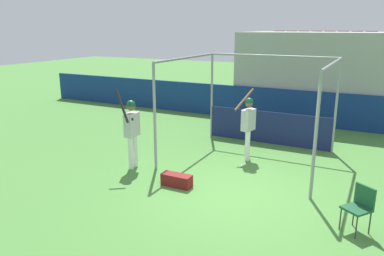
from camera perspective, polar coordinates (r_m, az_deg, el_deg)
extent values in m
plane|color=#477F38|center=(8.23, 6.56, -10.17)|extent=(60.00, 60.00, 0.00)
cube|color=navy|center=(14.37, 16.29, 2.98)|extent=(24.00, 0.12, 1.28)
cube|color=#9E9E99|center=(16.21, 17.98, 7.85)|extent=(5.40, 4.00, 3.33)
cube|color=maroon|center=(15.14, 9.63, 6.62)|extent=(0.45, 0.40, 0.10)
cube|color=maroon|center=(15.28, 9.87, 7.55)|extent=(0.45, 0.06, 0.40)
cube|color=maroon|center=(14.99, 11.65, 6.43)|extent=(0.45, 0.40, 0.10)
cube|color=maroon|center=(15.13, 11.88, 7.38)|extent=(0.45, 0.06, 0.40)
cube|color=maroon|center=(14.86, 13.70, 6.24)|extent=(0.45, 0.40, 0.10)
cube|color=maroon|center=(15.00, 13.92, 7.20)|extent=(0.45, 0.06, 0.40)
cube|color=maroon|center=(14.74, 15.78, 6.04)|extent=(0.45, 0.40, 0.10)
cube|color=maroon|center=(14.89, 15.99, 7.00)|extent=(0.45, 0.06, 0.40)
cube|color=maroon|center=(14.65, 17.90, 5.82)|extent=(0.45, 0.40, 0.10)
cube|color=maroon|center=(14.79, 18.08, 6.79)|extent=(0.45, 0.06, 0.40)
cube|color=maroon|center=(14.57, 20.03, 5.59)|extent=(0.45, 0.40, 0.10)
cube|color=maroon|center=(14.72, 20.20, 6.57)|extent=(0.45, 0.06, 0.40)
cube|color=maroon|center=(14.52, 22.18, 5.36)|extent=(0.45, 0.40, 0.10)
cube|color=maroon|center=(14.66, 22.34, 6.34)|extent=(0.45, 0.06, 0.40)
cube|color=maroon|center=(14.49, 24.35, 5.11)|extent=(0.45, 0.40, 0.10)
cube|color=maroon|center=(14.63, 24.49, 6.10)|extent=(0.45, 0.06, 0.40)
cube|color=maroon|center=(15.85, 10.58, 8.40)|extent=(0.45, 0.40, 0.10)
cube|color=maroon|center=(16.00, 10.81, 9.28)|extent=(0.45, 0.06, 0.40)
cube|color=maroon|center=(15.71, 12.52, 8.24)|extent=(0.45, 0.40, 0.10)
cube|color=maroon|center=(15.85, 12.74, 9.13)|extent=(0.45, 0.06, 0.40)
cube|color=maroon|center=(15.58, 14.49, 8.07)|extent=(0.45, 0.40, 0.10)
cube|color=maroon|center=(15.73, 14.69, 8.96)|extent=(0.45, 0.06, 0.40)
cube|color=maroon|center=(15.47, 16.49, 7.88)|extent=(0.45, 0.40, 0.10)
cube|color=maroon|center=(15.62, 16.68, 8.79)|extent=(0.45, 0.06, 0.40)
cube|color=maroon|center=(15.38, 18.52, 7.69)|extent=(0.45, 0.40, 0.10)
cube|color=maroon|center=(15.53, 18.69, 8.59)|extent=(0.45, 0.06, 0.40)
cube|color=maroon|center=(15.31, 20.56, 7.48)|extent=(0.45, 0.40, 0.10)
cube|color=maroon|center=(15.46, 20.72, 8.39)|extent=(0.45, 0.06, 0.40)
cube|color=maroon|center=(15.26, 22.62, 7.26)|extent=(0.45, 0.40, 0.10)
cube|color=maroon|center=(15.41, 22.76, 8.18)|extent=(0.45, 0.06, 0.40)
cube|color=maroon|center=(15.23, 24.69, 7.03)|extent=(0.45, 0.40, 0.10)
cube|color=maroon|center=(15.38, 24.82, 7.95)|extent=(0.45, 0.06, 0.40)
cube|color=maroon|center=(16.58, 11.45, 10.03)|extent=(0.45, 0.40, 0.10)
cube|color=maroon|center=(16.73, 11.67, 10.86)|extent=(0.45, 0.06, 0.40)
cube|color=maroon|center=(16.44, 13.32, 9.89)|extent=(0.45, 0.40, 0.10)
cube|color=maroon|center=(16.60, 13.52, 10.72)|extent=(0.45, 0.06, 0.40)
cube|color=maroon|center=(16.32, 15.22, 9.73)|extent=(0.45, 0.40, 0.10)
cube|color=maroon|center=(16.47, 15.41, 10.57)|extent=(0.45, 0.06, 0.40)
cube|color=maroon|center=(16.21, 17.14, 9.56)|extent=(0.45, 0.40, 0.10)
cube|color=maroon|center=(16.37, 17.32, 10.41)|extent=(0.45, 0.06, 0.40)
cube|color=maroon|center=(16.13, 19.09, 9.38)|extent=(0.45, 0.40, 0.10)
cube|color=maroon|center=(16.29, 19.25, 10.23)|extent=(0.45, 0.06, 0.40)
cube|color=maroon|center=(16.06, 21.05, 9.19)|extent=(0.45, 0.40, 0.10)
cube|color=maroon|center=(16.22, 21.20, 10.04)|extent=(0.45, 0.06, 0.40)
cube|color=maroon|center=(16.01, 23.02, 8.98)|extent=(0.45, 0.40, 0.10)
cube|color=maroon|center=(16.17, 23.15, 9.84)|extent=(0.45, 0.06, 0.40)
cube|color=maroon|center=(15.98, 25.00, 8.76)|extent=(0.45, 0.40, 0.10)
cube|color=maroon|center=(16.14, 25.12, 9.62)|extent=(0.45, 0.06, 0.40)
cube|color=maroon|center=(17.32, 12.26, 11.52)|extent=(0.45, 0.40, 0.10)
cube|color=maroon|center=(17.48, 12.46, 12.30)|extent=(0.45, 0.06, 0.40)
cube|color=maroon|center=(17.19, 14.06, 11.39)|extent=(0.45, 0.40, 0.10)
cube|color=maroon|center=(17.35, 14.25, 12.17)|extent=(0.45, 0.06, 0.40)
cube|color=maroon|center=(17.07, 15.89, 11.25)|extent=(0.45, 0.40, 0.10)
cube|color=maroon|center=(17.24, 16.07, 12.04)|extent=(0.45, 0.06, 0.40)
cube|color=maroon|center=(16.97, 17.74, 11.09)|extent=(0.45, 0.40, 0.10)
cube|color=maroon|center=(17.14, 17.91, 11.88)|extent=(0.45, 0.06, 0.40)
cube|color=maroon|center=(16.89, 19.61, 10.92)|extent=(0.45, 0.40, 0.10)
cube|color=maroon|center=(17.06, 19.76, 11.72)|extent=(0.45, 0.06, 0.40)
cube|color=maroon|center=(16.82, 21.49, 10.74)|extent=(0.45, 0.40, 0.10)
cube|color=maroon|center=(16.99, 21.63, 11.54)|extent=(0.45, 0.06, 0.40)
cube|color=maroon|center=(16.78, 23.38, 10.55)|extent=(0.45, 0.40, 0.10)
cube|color=maroon|center=(16.95, 23.51, 11.35)|extent=(0.45, 0.06, 0.40)
cube|color=maroon|center=(16.75, 25.28, 10.34)|extent=(0.45, 0.40, 0.10)
cube|color=maroon|center=(16.92, 25.39, 11.14)|extent=(0.45, 0.06, 0.40)
cube|color=maroon|center=(18.08, 13.01, 12.89)|extent=(0.45, 0.40, 0.10)
cube|color=maroon|center=(18.24, 13.20, 13.62)|extent=(0.45, 0.06, 0.40)
cube|color=maroon|center=(17.95, 14.75, 12.77)|extent=(0.45, 0.40, 0.10)
cube|color=maroon|center=(18.12, 14.93, 13.50)|extent=(0.45, 0.06, 0.40)
cube|color=maroon|center=(17.84, 16.51, 12.63)|extent=(0.45, 0.40, 0.10)
cube|color=maroon|center=(18.01, 16.68, 13.37)|extent=(0.45, 0.06, 0.40)
cube|color=maroon|center=(17.74, 18.29, 12.49)|extent=(0.45, 0.40, 0.10)
cube|color=maroon|center=(17.91, 18.45, 13.23)|extent=(0.45, 0.06, 0.40)
cube|color=maroon|center=(17.66, 20.09, 12.33)|extent=(0.45, 0.40, 0.10)
cube|color=maroon|center=(17.84, 20.24, 13.08)|extent=(0.45, 0.06, 0.40)
cube|color=maroon|center=(17.60, 21.90, 12.16)|extent=(0.45, 0.40, 0.10)
cube|color=maroon|center=(17.77, 22.03, 12.91)|extent=(0.45, 0.06, 0.40)
cube|color=maroon|center=(17.56, 23.72, 11.97)|extent=(0.45, 0.40, 0.10)
cube|color=maroon|center=(17.73, 23.84, 12.73)|extent=(0.45, 0.06, 0.40)
cube|color=maroon|center=(17.53, 25.54, 11.78)|extent=(0.45, 0.40, 0.10)
cube|color=maroon|center=(17.70, 25.65, 12.53)|extent=(0.45, 0.06, 0.40)
cylinder|color=gray|center=(9.28, -5.70, 1.59)|extent=(0.07, 0.07, 2.69)
cylinder|color=gray|center=(7.96, 18.31, -1.40)|extent=(0.07, 0.07, 2.69)
cylinder|color=gray|center=(12.27, 3.03, 4.95)|extent=(0.07, 0.07, 2.69)
cylinder|color=gray|center=(11.31, 21.12, 3.07)|extent=(0.07, 0.07, 2.69)
cylinder|color=gray|center=(10.56, -0.76, 10.67)|extent=(0.06, 3.46, 0.06)
cylinder|color=gray|center=(9.41, 20.69, 9.19)|extent=(0.06, 3.46, 0.06)
cylinder|color=gray|center=(11.47, 12.07, 10.70)|extent=(3.84, 0.06, 0.06)
cube|color=navy|center=(11.81, 11.46, 0.07)|extent=(3.77, 0.03, 1.00)
cylinder|color=white|center=(10.21, 8.46, -2.71)|extent=(0.15, 0.15, 0.82)
cylinder|color=white|center=(10.42, 8.42, -2.34)|extent=(0.15, 0.15, 0.82)
cube|color=#B7B7B7|center=(10.13, 8.59, 1.24)|extent=(0.30, 0.45, 0.58)
sphere|color=brown|center=(10.03, 8.69, 3.74)|extent=(0.20, 0.20, 0.20)
sphere|color=#144C2D|center=(10.02, 8.70, 4.00)|extent=(0.21, 0.21, 0.21)
cylinder|color=#B7B7B7|center=(9.93, 7.78, 1.77)|extent=(0.08, 0.08, 0.32)
cylinder|color=#B7B7B7|center=(10.30, 9.05, 2.20)|extent=(0.08, 0.08, 0.32)
cylinder|color=brown|center=(10.38, 7.98, 4.35)|extent=(0.33, 0.71, 0.54)
sphere|color=brown|center=(10.21, 9.42, 2.69)|extent=(0.08, 0.08, 0.08)
cylinder|color=white|center=(9.77, -8.68, -3.45)|extent=(0.13, 0.13, 0.84)
cylinder|color=white|center=(9.63, -9.31, -3.77)|extent=(0.13, 0.13, 0.84)
cube|color=#B7B7B7|center=(9.49, -9.17, 0.51)|extent=(0.23, 0.42, 0.60)
sphere|color=brown|center=(9.39, -9.28, 3.26)|extent=(0.21, 0.21, 0.21)
sphere|color=#144C2D|center=(9.38, -9.30, 3.54)|extent=(0.22, 0.22, 0.22)
cylinder|color=#B7B7B7|center=(9.61, -8.26, 1.56)|extent=(0.07, 0.07, 0.33)
cylinder|color=#B7B7B7|center=(9.27, -9.77, 0.98)|extent=(0.07, 0.07, 0.33)
cylinder|color=black|center=(9.10, -10.62, 3.31)|extent=(0.53, 0.28, 0.76)
sphere|color=black|center=(9.30, -9.15, 1.34)|extent=(0.08, 0.08, 0.08)
cube|color=#194C2D|center=(7.25, 23.76, -11.23)|extent=(0.56, 0.56, 0.04)
cube|color=#194C2D|center=(7.30, 24.84, -9.44)|extent=(0.35, 0.27, 0.40)
cylinder|color=#333333|center=(7.13, 23.75, -13.66)|extent=(0.02, 0.02, 0.44)
cylinder|color=#333333|center=(7.32, 21.67, -12.67)|extent=(0.02, 0.02, 0.44)
cylinder|color=#333333|center=(7.38, 25.48, -12.87)|extent=(0.02, 0.02, 0.44)
cylinder|color=#333333|center=(7.56, 23.41, -11.95)|extent=(0.02, 0.02, 0.44)
cube|color=maroon|center=(8.59, -2.35, -7.95)|extent=(0.70, 0.28, 0.28)
sphere|color=white|center=(9.80, 7.54, -5.74)|extent=(0.07, 0.07, 0.07)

